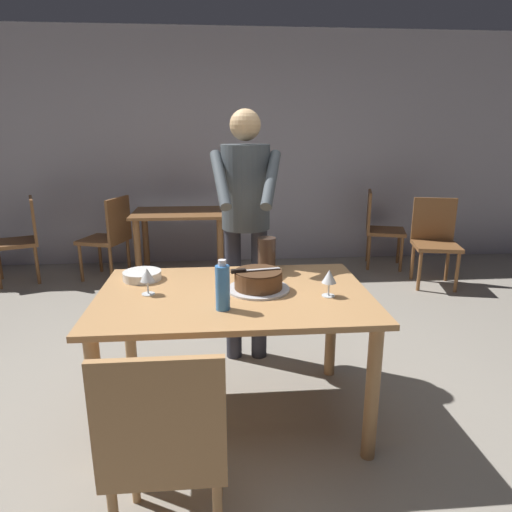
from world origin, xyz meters
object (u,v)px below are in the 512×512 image
object	(u,v)px
water_bottle	(223,287)
plate_stack	(142,275)
main_dining_table	(234,312)
cake_on_platter	(258,281)
background_chair_3	(22,236)
wine_glass_far	(329,277)
person_cutting_cake	(246,210)
background_table	(181,226)
background_chair_2	(435,238)
hurricane_lamp	(267,254)
cake_knife	(245,271)
background_chair_0	(109,235)
background_chair_1	(379,226)
chair_near_side	(166,443)
wine_glass_near	(147,276)

from	to	relation	value
water_bottle	plate_stack	bearing A→B (deg)	132.93
main_dining_table	water_bottle	distance (m)	0.33
cake_on_platter	background_chair_3	distance (m)	3.48
wine_glass_far	person_cutting_cake	size ratio (longest dim) A/B	0.08
background_table	background_chair_2	xyz separation A→B (m)	(2.67, -0.44, -0.09)
main_dining_table	water_bottle	xyz separation A→B (m)	(-0.06, -0.23, 0.22)
water_bottle	hurricane_lamp	xyz separation A→B (m)	(0.28, 0.60, -0.01)
main_dining_table	background_table	world-z (taller)	main_dining_table
cake_knife	background_table	bearing A→B (deg)	101.95
water_bottle	background_chair_2	distance (m)	3.30
plate_stack	background_chair_0	bearing A→B (deg)	107.19
plate_stack	water_bottle	world-z (taller)	water_bottle
background_chair_3	background_chair_2	bearing A→B (deg)	-6.09
plate_stack	background_chair_1	xyz separation A→B (m)	(2.34, 2.57, -0.28)
plate_stack	background_chair_0	distance (m)	2.48
hurricane_lamp	person_cutting_cake	bearing A→B (deg)	108.25
main_dining_table	water_bottle	world-z (taller)	water_bottle
cake_on_platter	background_chair_0	bearing A→B (deg)	118.13
water_bottle	background_chair_0	xyz separation A→B (m)	(-1.19, 2.85, -0.37)
background_chair_3	background_chair_0	bearing A→B (deg)	-0.10
cake_on_platter	background_chair_1	size ratio (longest dim) A/B	0.38
main_dining_table	chair_near_side	distance (m)	0.92
wine_glass_far	background_chair_3	distance (m)	3.81
hurricane_lamp	background_chair_0	distance (m)	2.71
cake_knife	background_table	xyz separation A→B (m)	(-0.55, 2.58, -0.29)
wine_glass_near	cake_on_platter	bearing A→B (deg)	1.69
background_table	background_chair_2	distance (m)	2.70
chair_near_side	plate_stack	bearing A→B (deg)	101.99
wine_glass_far	hurricane_lamp	xyz separation A→B (m)	(-0.28, 0.47, 0.00)
wine_glass_far	background_chair_0	size ratio (longest dim) A/B	0.16
wine_glass_far	water_bottle	xyz separation A→B (m)	(-0.55, -0.14, 0.01)
person_cutting_cake	chair_near_side	size ratio (longest dim) A/B	1.91
background_chair_3	person_cutting_cake	bearing A→B (deg)	-40.39
wine_glass_near	background_table	xyz separation A→B (m)	(-0.03, 2.58, -0.28)
cake_knife	water_bottle	bearing A→B (deg)	-116.65
chair_near_side	background_chair_0	world-z (taller)	same
chair_near_side	background_chair_3	distance (m)	3.95
water_bottle	background_chair_2	world-z (taller)	water_bottle
water_bottle	background_table	distance (m)	2.87
wine_glass_near	background_chair_0	distance (m)	2.75
background_chair_1	chair_near_side	bearing A→B (deg)	-119.69
hurricane_lamp	background_chair_2	size ratio (longest dim) A/B	0.23
main_dining_table	chair_near_side	bearing A→B (deg)	-108.23
cake_knife	main_dining_table	bearing A→B (deg)	-163.47
plate_stack	person_cutting_cake	bearing A→B (deg)	34.13
cake_on_platter	background_table	distance (m)	2.65
main_dining_table	background_chair_1	bearing A→B (deg)	57.25
wine_glass_far	background_chair_0	world-z (taller)	background_chair_0
cake_on_platter	hurricane_lamp	world-z (taller)	hurricane_lamp
background_table	chair_near_side	bearing A→B (deg)	-86.70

